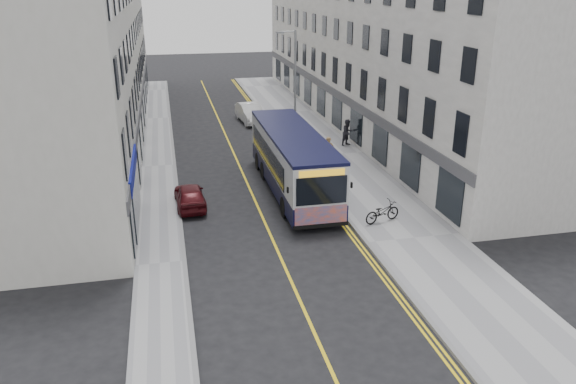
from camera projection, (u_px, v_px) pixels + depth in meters
name	position (u px, v px, depth m)	size (l,w,h in m)	color
ground	(273.00, 241.00, 25.20)	(140.00, 140.00, 0.00)	black
pavement_east	(331.00, 155.00, 37.39)	(4.50, 64.00, 0.12)	gray
pavement_west	(158.00, 166.00, 35.13)	(2.00, 64.00, 0.12)	gray
kerb_east	(298.00, 157.00, 36.94)	(0.18, 64.00, 0.13)	slate
kerb_west	(175.00, 165.00, 35.33)	(0.18, 64.00, 0.13)	slate
road_centre_line	(238.00, 162.00, 36.15)	(0.12, 64.00, 0.01)	yellow
road_dbl_yellow_inner	(291.00, 159.00, 36.87)	(0.10, 64.00, 0.01)	yellow
road_dbl_yellow_outer	(294.00, 158.00, 36.91)	(0.10, 64.00, 0.01)	yellow
terrace_east	(364.00, 41.00, 44.38)	(6.00, 46.00, 13.00)	silver
terrace_west	(94.00, 47.00, 40.26)	(6.00, 46.00, 13.00)	silver
streetlamp	(294.00, 86.00, 37.27)	(1.32, 0.18, 8.00)	gray
city_bus	(293.00, 159.00, 30.55)	(2.70, 11.58, 3.37)	black
bicycle	(382.00, 212.00, 26.77)	(0.68, 1.94, 1.02)	black
pedestrian_near	(329.00, 152.00, 34.75)	(0.67, 0.44, 1.83)	olive
pedestrian_far	(348.00, 132.00, 39.11)	(0.89, 0.70, 1.84)	black
car_white	(250.00, 113.00, 46.08)	(1.62, 4.63, 1.53)	silver
car_maroon	(190.00, 196.00, 28.81)	(1.47, 3.66, 1.25)	#440B10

